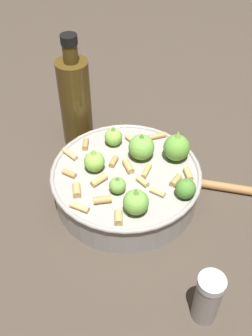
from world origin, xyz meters
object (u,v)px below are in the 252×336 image
pepper_shaker (207,298)px  olive_oil_bottle (75,101)px  cooking_pan (127,181)px  wooden_spoon (240,190)px

pepper_shaker → olive_oil_bottle: size_ratio=0.39×
pepper_shaker → olive_oil_bottle: (-0.14, 0.42, 0.05)m
cooking_pan → pepper_shaker: 0.25m
pepper_shaker → olive_oil_bottle: bearing=108.4°
pepper_shaker → olive_oil_bottle: 0.44m
pepper_shaker → wooden_spoon: (0.14, 0.21, -0.04)m
olive_oil_bottle → cooking_pan: bearing=-67.4°
cooking_pan → wooden_spoon: size_ratio=1.33×
olive_oil_bottle → wooden_spoon: size_ratio=1.19×
wooden_spoon → olive_oil_bottle: bearing=143.9°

